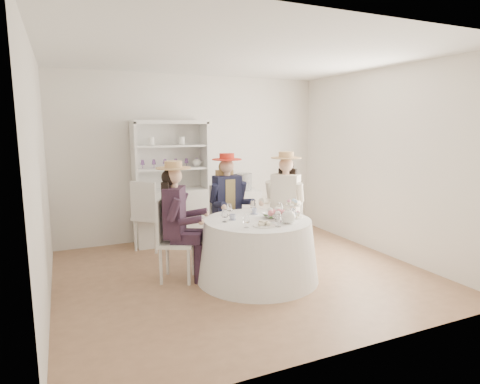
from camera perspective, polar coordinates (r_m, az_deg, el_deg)
name	(u,v)px	position (r m, az deg, el deg)	size (l,w,h in m)	color
ground	(243,273)	(5.27, 0.45, -11.51)	(4.50, 4.50, 0.00)	#8C6346
ceiling	(243,55)	(4.98, 0.50, 18.88)	(4.50, 4.50, 0.00)	white
wall_back	(194,157)	(6.81, -6.56, 4.90)	(4.50, 4.50, 0.00)	white
wall_front	(349,194)	(3.25, 15.28, -0.34)	(4.50, 4.50, 0.00)	white
wall_left	(40,179)	(4.51, -26.54, 1.65)	(4.50, 4.50, 0.00)	white
wall_right	(383,162)	(6.22, 19.73, 3.98)	(4.50, 4.50, 0.00)	white
tea_table	(257,249)	(5.00, 2.49, -8.13)	(1.51, 1.51, 0.75)	white
hutch	(171,200)	(6.53, -9.74, -1.14)	(1.27, 0.72, 1.96)	silver
side_table	(244,212)	(7.00, 0.51, -2.86)	(0.50, 0.50, 0.78)	silver
hatbox	(244,182)	(6.91, 0.51, 1.46)	(0.29, 0.29, 0.29)	black
guest_left	(177,214)	(4.89, -8.98, -3.13)	(0.62, 0.57, 1.47)	silver
guest_mid	(228,199)	(5.76, -1.76, -0.94)	(0.54, 0.57, 1.49)	silver
guest_right	(285,198)	(5.77, 6.39, -0.87)	(0.65, 0.63, 1.52)	silver
spare_chair	(148,213)	(6.19, -12.92, -2.98)	(0.63, 0.63, 1.07)	silver
teacup_a	(233,217)	(4.86, -1.07, -3.64)	(0.08, 0.08, 0.06)	white
teacup_b	(254,212)	(5.17, 2.04, -2.82)	(0.07, 0.07, 0.07)	white
teacup_c	(274,213)	(5.12, 4.82, -3.00)	(0.08, 0.08, 0.06)	white
flower_bowl	(271,215)	(4.99, 4.45, -3.35)	(0.23, 0.23, 0.06)	white
flower_arrangement	(275,212)	(4.89, 5.02, -2.89)	(0.19, 0.19, 0.07)	#E87482
table_teapot	(289,217)	(4.73, 6.93, -3.54)	(0.24, 0.17, 0.18)	white
sandwich_plate	(264,225)	(4.59, 3.48, -4.66)	(0.26, 0.26, 0.06)	white
cupcake_stand	(293,211)	(5.03, 7.50, -2.70)	(0.24, 0.24, 0.22)	white
stemware_set	(258,213)	(4.89, 2.53, -3.06)	(0.89, 0.89, 0.15)	white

